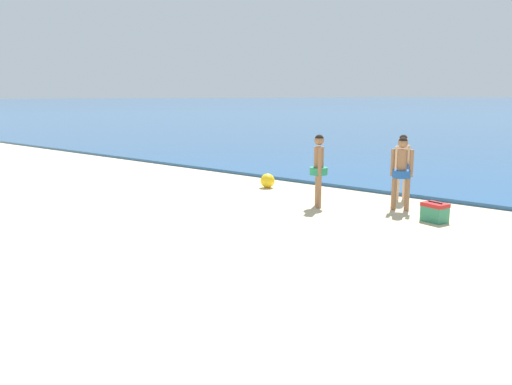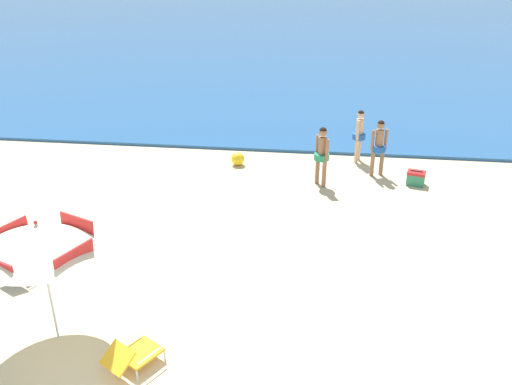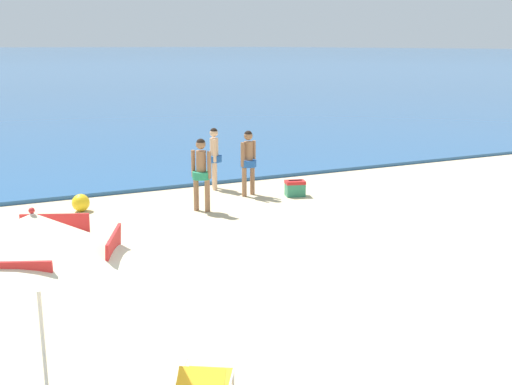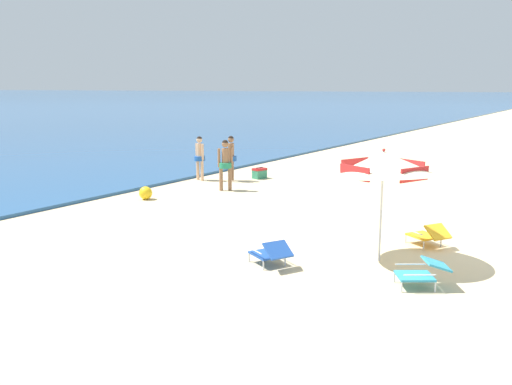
# 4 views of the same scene
# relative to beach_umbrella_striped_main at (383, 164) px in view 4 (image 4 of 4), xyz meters

# --- Properties ---
(beach_umbrella_striped_main) EXTENTS (2.99, 3.00, 2.30)m
(beach_umbrella_striped_main) POSITION_rel_beach_umbrella_striped_main_xyz_m (0.00, 0.00, 0.00)
(beach_umbrella_striped_main) COLOR silver
(beach_umbrella_striped_main) RESTS_ON ground
(lounge_chair_under_umbrella) EXTENTS (0.88, 1.03, 0.53)m
(lounge_chair_under_umbrella) POSITION_rel_beach_umbrella_striped_main_xyz_m (-1.47, 1.65, -1.69)
(lounge_chair_under_umbrella) COLOR #1E4799
(lounge_chair_under_umbrella) RESTS_ON ground
(lounge_chair_beside_umbrella) EXTENTS (0.91, 1.03, 0.53)m
(lounge_chair_beside_umbrella) POSITION_rel_beach_umbrella_striped_main_xyz_m (1.53, -0.54, -1.69)
(lounge_chair_beside_umbrella) COLOR gold
(lounge_chair_beside_umbrella) RESTS_ON ground
(lounge_chair_facing_sea) EXTENTS (0.91, 1.00, 0.50)m
(lounge_chair_facing_sea) POSITION_rel_beach_umbrella_striped_main_xyz_m (-1.00, -1.14, -1.68)
(lounge_chair_facing_sea) COLOR teal
(lounge_chair_facing_sea) RESTS_ON ground
(person_standing_near_shore) EXTENTS (0.47, 0.41, 1.67)m
(person_standing_near_shore) POSITION_rel_beach_umbrella_striped_main_xyz_m (5.99, 7.94, -0.99)
(person_standing_near_shore) COLOR #8C6042
(person_standing_near_shore) RESTS_ON ground
(person_standing_beside) EXTENTS (0.40, 0.47, 1.64)m
(person_standing_beside) POSITION_rel_beach_umbrella_striped_main_xyz_m (5.49, 9.01, -1.01)
(person_standing_beside) COLOR #D8A87F
(person_standing_beside) RESTS_ON ground
(person_wading_in) EXTENTS (0.42, 0.42, 1.70)m
(person_wading_in) POSITION_rel_beach_umbrella_striped_main_xyz_m (4.37, 7.00, -0.97)
(person_wading_in) COLOR #8C6042
(person_wading_in) RESTS_ON ground
(cooler_box) EXTENTS (0.57, 0.47, 0.43)m
(cooler_box) POSITION_rel_beach_umbrella_striped_main_xyz_m (7.04, 7.36, -1.75)
(cooler_box) COLOR #2D7F5B
(cooler_box) RESTS_ON ground
(beach_ball) EXTENTS (0.41, 0.41, 0.41)m
(beach_ball) POSITION_rel_beach_umbrella_striped_main_xyz_m (1.82, 8.20, -1.75)
(beach_ball) COLOR yellow
(beach_ball) RESTS_ON ground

